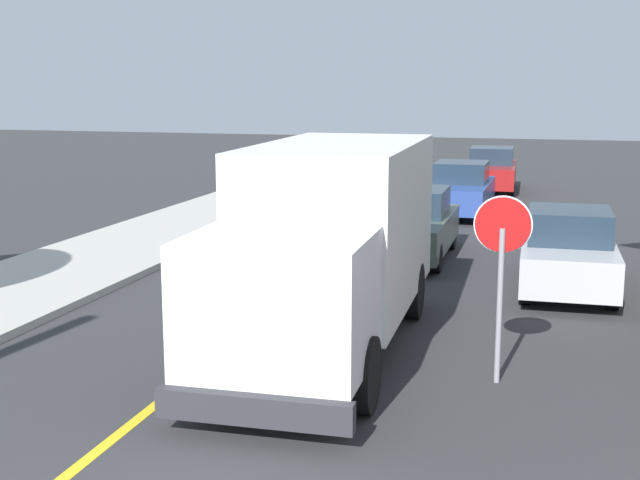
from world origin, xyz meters
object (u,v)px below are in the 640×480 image
Objects in this scene: parked_car_far at (491,170)px; parked_van_across at (568,251)px; box_truck at (330,238)px; parked_car_mid at (461,190)px; parked_car_near at (411,225)px; stop_sign at (502,253)px.

parked_car_far and parked_van_across have the same top height.
box_truck is 14.25m from parked_car_mid.
parked_car_mid is 6.32m from parked_car_far.
parked_car_near is 1.00× the size of parked_car_mid.
box_truck reaches higher than parked_car_mid.
parked_car_mid is 1.66× the size of stop_sign.
parked_car_mid is at bearing -94.14° from parked_car_far.
parked_car_far is at bearing 100.01° from parked_van_across.
parked_car_near and parked_van_across have the same top height.
stop_sign is at bearing -72.17° from parked_car_near.
parked_car_near is (0.08, 7.20, -0.97)m from box_truck.
parked_van_across is (3.21, -9.27, 0.00)m from parked_car_mid.
parked_car_mid is at bearing 109.07° from parked_van_across.
box_truck is at bearing 160.92° from stop_sign.
parked_car_far is (0.82, 13.31, 0.00)m from parked_car_near.
box_truck reaches higher than parked_car_near.
parked_car_far is at bearing 85.86° from parked_car_mid.
box_truck is 7.27m from parked_car_near.
parked_van_across is 6.04m from stop_sign.
parked_car_far is 1.68× the size of stop_sign.
box_truck is 1.63× the size of parked_van_across.
parked_car_far is 21.55m from stop_sign.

